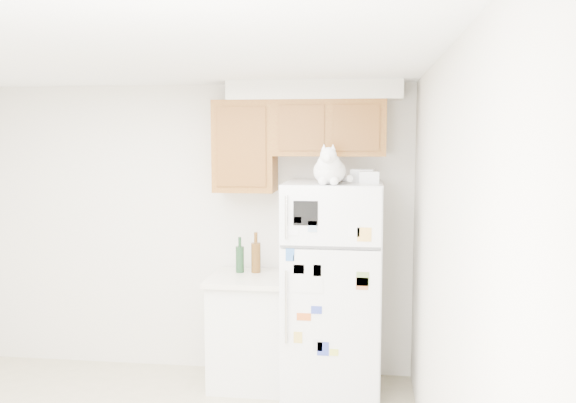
% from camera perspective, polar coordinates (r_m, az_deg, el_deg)
% --- Properties ---
extents(room_shell, '(3.84, 4.04, 2.52)m').
position_cam_1_polar(room_shell, '(3.68, -14.60, -0.05)').
color(room_shell, silver).
rests_on(room_shell, ground_plane).
extents(refrigerator, '(0.76, 0.78, 1.70)m').
position_cam_1_polar(refrigerator, '(4.91, 4.17, -8.12)').
color(refrigerator, white).
rests_on(refrigerator, ground_plane).
extents(base_counter, '(0.64, 0.64, 0.92)m').
position_cam_1_polar(base_counter, '(5.17, -3.64, -11.87)').
color(base_counter, white).
rests_on(base_counter, ground_plane).
extents(cat, '(0.30, 0.44, 0.31)m').
position_cam_1_polar(cat, '(4.55, 3.91, 3.04)').
color(cat, white).
rests_on(cat, refrigerator).
extents(storage_box_back, '(0.20, 0.16, 0.10)m').
position_cam_1_polar(storage_box_back, '(4.84, 7.01, 2.42)').
color(storage_box_back, white).
rests_on(storage_box_back, refrigerator).
extents(storage_box_front, '(0.15, 0.12, 0.09)m').
position_cam_1_polar(storage_box_front, '(4.70, 7.63, 2.25)').
color(storage_box_front, white).
rests_on(storage_box_front, refrigerator).
extents(bottle_green, '(0.07, 0.07, 0.30)m').
position_cam_1_polar(bottle_green, '(5.14, -4.53, -4.98)').
color(bottle_green, '#19381E').
rests_on(bottle_green, base_counter).
extents(bottle_amber, '(0.08, 0.08, 0.34)m').
position_cam_1_polar(bottle_amber, '(5.12, -3.03, -4.77)').
color(bottle_amber, '#593814').
rests_on(bottle_amber, base_counter).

